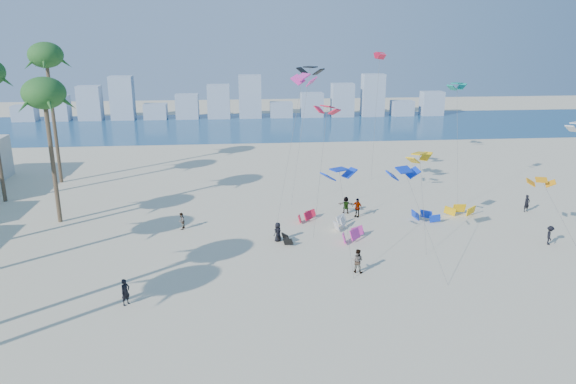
{
  "coord_description": "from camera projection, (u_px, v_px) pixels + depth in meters",
  "views": [
    {
      "loc": [
        -0.94,
        -27.55,
        17.91
      ],
      "look_at": [
        3.0,
        16.0,
        4.5
      ],
      "focal_mm": 34.19,
      "sensor_mm": 36.0,
      "label": 1
    }
  ],
  "objects": [
    {
      "name": "ground",
      "position": [
        261.0,
        349.0,
        31.56
      ],
      "size": [
        220.0,
        220.0,
        0.0
      ],
      "primitive_type": "plane",
      "color": "beige",
      "rests_on": "ground"
    },
    {
      "name": "kitesurfers_far",
      "position": [
        373.0,
        217.0,
        50.75
      ],
      "size": [
        34.52,
        10.53,
        1.89
      ],
      "color": "black",
      "rests_on": "ground"
    },
    {
      "name": "ocean",
      "position": [
        244.0,
        127.0,
        100.12
      ],
      "size": [
        220.0,
        220.0,
        0.0
      ],
      "primitive_type": "plane",
      "color": "navy",
      "rests_on": "ground"
    },
    {
      "name": "kitesurfer_near",
      "position": [
        125.0,
        292.0,
        36.29
      ],
      "size": [
        0.77,
        0.8,
        1.84
      ],
      "primitive_type": "imported",
      "rotation": [
        0.0,
        0.0,
        0.87
      ],
      "color": "black",
      "rests_on": "ground"
    },
    {
      "name": "distant_skyline",
      "position": [
        237.0,
        102.0,
        108.63
      ],
      "size": [
        85.0,
        3.0,
        8.4
      ],
      "color": "#9EADBF",
      "rests_on": "ground"
    },
    {
      "name": "kitesurfer_mid",
      "position": [
        357.0,
        261.0,
        41.08
      ],
      "size": [
        1.12,
        1.03,
        1.85
      ],
      "primitive_type": "imported",
      "rotation": [
        0.0,
        0.0,
        2.68
      ],
      "color": "gray",
      "rests_on": "ground"
    },
    {
      "name": "flying_kites",
      "position": [
        397.0,
        109.0,
        50.92
      ],
      "size": [
        30.76,
        33.5,
        15.19
      ],
      "color": "#0C32CF",
      "rests_on": "ground"
    },
    {
      "name": "grounded_kites",
      "position": [
        377.0,
        222.0,
        50.61
      ],
      "size": [
        20.24,
        8.21,
        0.98
      ],
      "color": "black",
      "rests_on": "ground"
    }
  ]
}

